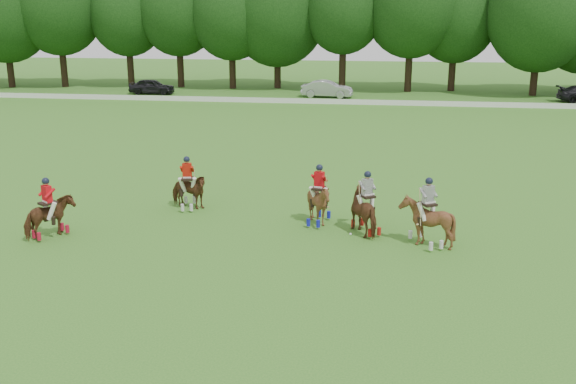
# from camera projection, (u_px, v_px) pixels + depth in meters

# --- Properties ---
(ground) EXTENTS (180.00, 180.00, 0.00)m
(ground) POSITION_uv_depth(u_px,v_px,m) (246.00, 269.00, 20.23)
(ground) COLOR #2F6C1F
(ground) RESTS_ON ground
(tree_line) EXTENTS (117.98, 14.32, 14.75)m
(tree_line) POSITION_uv_depth(u_px,v_px,m) (347.00, 8.00, 63.72)
(tree_line) COLOR black
(tree_line) RESTS_ON ground
(boundary_rail) EXTENTS (120.00, 0.10, 0.44)m
(boundary_rail) POSITION_uv_depth(u_px,v_px,m) (335.00, 102.00, 56.36)
(boundary_rail) COLOR white
(boundary_rail) RESTS_ON ground
(car_left) EXTENTS (4.44, 1.85, 1.50)m
(car_left) POSITION_uv_depth(u_px,v_px,m) (152.00, 86.00, 63.06)
(car_left) COLOR black
(car_left) RESTS_ON ground
(car_mid) EXTENTS (4.91, 2.03, 1.58)m
(car_mid) POSITION_uv_depth(u_px,v_px,m) (327.00, 89.00, 60.65)
(car_mid) COLOR #ADADB2
(car_mid) RESTS_ON ground
(polo_red_a) EXTENTS (1.64, 1.92, 2.21)m
(polo_red_a) POSITION_uv_depth(u_px,v_px,m) (49.00, 216.00, 22.90)
(polo_red_a) COLOR #492513
(polo_red_a) RESTS_ON ground
(polo_red_b) EXTENTS (1.66, 1.49, 2.21)m
(polo_red_b) POSITION_uv_depth(u_px,v_px,m) (188.00, 191.00, 26.25)
(polo_red_b) COLOR #492513
(polo_red_b) RESTS_ON ground
(polo_red_c) EXTENTS (1.65, 1.77, 2.34)m
(polo_red_c) POSITION_uv_depth(u_px,v_px,m) (319.00, 203.00, 24.33)
(polo_red_c) COLOR #492513
(polo_red_c) RESTS_ON ground
(polo_stripe_a) EXTENTS (1.77, 2.10, 2.33)m
(polo_stripe_a) POSITION_uv_depth(u_px,v_px,m) (366.00, 211.00, 23.35)
(polo_stripe_a) COLOR #492513
(polo_stripe_a) RESTS_ON ground
(polo_stripe_b) EXTENTS (2.01, 2.07, 2.43)m
(polo_stripe_b) POSITION_uv_depth(u_px,v_px,m) (427.00, 221.00, 22.07)
(polo_stripe_b) COLOR #492513
(polo_stripe_b) RESTS_ON ground
(polo_ball) EXTENTS (0.09, 0.09, 0.09)m
(polo_ball) POSITION_uv_depth(u_px,v_px,m) (351.00, 234.00, 23.31)
(polo_ball) COLOR white
(polo_ball) RESTS_ON ground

